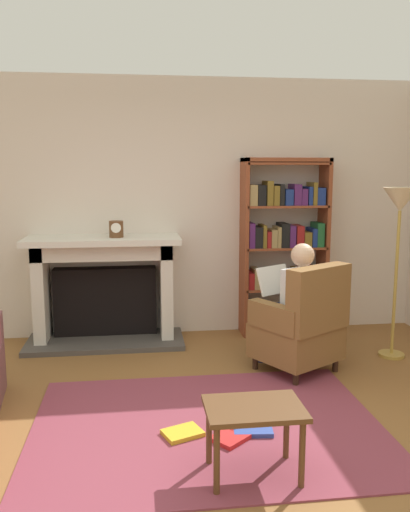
# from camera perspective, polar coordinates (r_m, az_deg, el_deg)

# --- Properties ---
(ground) EXTENTS (14.00, 14.00, 0.00)m
(ground) POSITION_cam_1_polar(r_m,az_deg,el_deg) (3.58, 0.92, -20.10)
(ground) COLOR brown
(back_wall) EXTENTS (5.60, 0.10, 2.70)m
(back_wall) POSITION_cam_1_polar(r_m,az_deg,el_deg) (5.67, -2.76, 5.16)
(back_wall) COLOR beige
(back_wall) RESTS_ON ground
(area_rug) EXTENTS (2.40, 1.80, 0.01)m
(area_rug) POSITION_cam_1_polar(r_m,az_deg,el_deg) (3.84, 0.25, -17.84)
(area_rug) COLOR #863847
(area_rug) RESTS_ON ground
(fireplace) EXTENTS (1.57, 0.64, 1.09)m
(fireplace) POSITION_cam_1_polar(r_m,az_deg,el_deg) (5.53, -10.74, -3.19)
(fireplace) COLOR #4C4742
(fireplace) RESTS_ON ground
(mantel_clock) EXTENTS (0.14, 0.14, 0.16)m
(mantel_clock) POSITION_cam_1_polar(r_m,az_deg,el_deg) (5.32, -9.53, 2.87)
(mantel_clock) COLOR brown
(mantel_clock) RESTS_ON fireplace
(bookshelf) EXTENTS (0.91, 0.32, 1.88)m
(bookshelf) POSITION_cam_1_polar(r_m,az_deg,el_deg) (5.70, 8.44, 0.75)
(bookshelf) COLOR brown
(bookshelf) RESTS_ON ground
(armchair_reading) EXTENTS (0.87, 0.86, 0.97)m
(armchair_reading) POSITION_cam_1_polar(r_m,az_deg,el_deg) (4.69, 10.40, -7.37)
(armchair_reading) COLOR #331E14
(armchair_reading) RESTS_ON ground
(seated_reader) EXTENTS (0.54, 0.59, 1.14)m
(seated_reader) POSITION_cam_1_polar(r_m,az_deg,el_deg) (4.72, 9.39, -4.78)
(seated_reader) COLOR silver
(seated_reader) RESTS_ON ground
(side_table) EXTENTS (0.56, 0.39, 0.43)m
(side_table) POSITION_cam_1_polar(r_m,az_deg,el_deg) (3.16, 5.30, -16.86)
(side_table) COLOR brown
(side_table) RESTS_ON ground
(scattered_books) EXTENTS (0.76, 0.38, 0.03)m
(scattered_books) POSITION_cam_1_polar(r_m,az_deg,el_deg) (3.72, 2.03, -18.47)
(scattered_books) COLOR gold
(scattered_books) RESTS_ON area_rug
(floor_lamp) EXTENTS (0.32, 0.32, 1.60)m
(floor_lamp) POSITION_cam_1_polar(r_m,az_deg,el_deg) (5.16, 20.20, 4.20)
(floor_lamp) COLOR #B7933F
(floor_lamp) RESTS_ON ground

